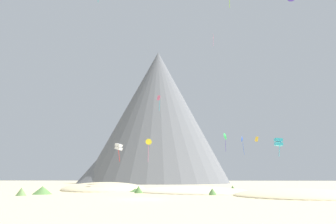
# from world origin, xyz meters

# --- Properties ---
(ground_plane) EXTENTS (400.00, 400.00, 0.00)m
(ground_plane) POSITION_xyz_m (0.00, 0.00, 0.00)
(ground_plane) COLOR #CCBA8E
(dune_foreground_left) EXTENTS (19.06, 28.15, 2.76)m
(dune_foreground_left) POSITION_xyz_m (-11.62, 27.69, 0.00)
(dune_foreground_left) COLOR #CCBA8E
(dune_foreground_left) RESTS_ON ground_plane
(dune_foreground_right) EXTENTS (23.90, 21.94, 1.77)m
(dune_foreground_right) POSITION_xyz_m (5.06, 16.43, 0.00)
(dune_foreground_right) COLOR beige
(dune_foreground_right) RESTS_ON ground_plane
(dune_midground) EXTENTS (20.88, 21.36, 1.83)m
(dune_midground) POSITION_xyz_m (18.07, 7.08, 0.00)
(dune_midground) COLOR beige
(dune_midground) RESTS_ON ground_plane
(bush_far_left) EXTENTS (1.78, 1.78, 1.01)m
(bush_far_left) POSITION_xyz_m (-16.27, 5.50, 0.50)
(bush_far_left) COLOR #668C4C
(bush_far_left) RESTS_ON ground_plane
(bush_ridge_crest) EXTENTS (1.46, 1.46, 0.98)m
(bush_ridge_crest) POSITION_xyz_m (11.73, 20.35, 0.49)
(bush_ridge_crest) COLOR #477238
(bush_ridge_crest) RESTS_ON ground_plane
(bush_near_right) EXTENTS (3.68, 3.68, 1.09)m
(bush_near_right) POSITION_xyz_m (-15.20, 9.08, 0.54)
(bush_near_right) COLOR #568442
(bush_near_right) RESTS_ON ground_plane
(bush_low_patch) EXTENTS (1.42, 1.42, 1.03)m
(bush_low_patch) POSITION_xyz_m (-2.70, 13.48, 0.52)
(bush_low_patch) COLOR #568442
(bush_low_patch) RESTS_ON ground_plane
(bush_mid_center) EXTENTS (1.70, 1.70, 0.87)m
(bush_mid_center) POSITION_xyz_m (7.81, 8.99, 0.43)
(bush_mid_center) COLOR #568442
(bush_mid_center) RESTS_ON ground_plane
(bush_scatter_east) EXTENTS (2.46, 2.46, 0.54)m
(bush_scatter_east) POSITION_xyz_m (-3.91, 17.88, 0.27)
(bush_scatter_east) COLOR #477238
(bush_scatter_east) RESTS_ON ground_plane
(rock_massif) EXTENTS (80.61, 80.61, 55.69)m
(rock_massif) POSITION_xyz_m (-10.06, 98.26, 23.41)
(rock_massif) COLOR slate
(rock_massif) RESTS_ON ground_plane
(kite_gold_low) EXTENTS (1.08, 0.45, 1.51)m
(kite_gold_low) POSITION_xyz_m (22.85, 56.59, 12.67)
(kite_gold_low) COLOR gold
(kite_pink_high) EXTENTS (0.31, 1.04, 3.71)m
(kite_pink_high) POSITION_xyz_m (11.43, 52.12, 41.24)
(kite_pink_high) COLOR pink
(kite_white_low) EXTENTS (1.38, 1.33, 3.25)m
(kite_white_low) POSITION_xyz_m (-7.63, 21.11, 7.49)
(kite_white_low) COLOR white
(kite_green_low) EXTENTS (1.38, 1.90, 4.87)m
(kite_green_low) POSITION_xyz_m (13.60, 48.49, 12.55)
(kite_green_low) COLOR green
(kite_cyan_low) EXTENTS (1.37, 1.33, 3.27)m
(kite_cyan_low) POSITION_xyz_m (20.36, 23.60, 8.37)
(kite_cyan_low) COLOR #33BCDB
(kite_blue_low) EXTENTS (1.00, 1.73, 5.31)m
(kite_blue_low) POSITION_xyz_m (19.41, 59.57, 12.94)
(kite_blue_low) COLOR blue
(kite_rainbow_mid) EXTENTS (0.90, 0.37, 3.86)m
(kite_rainbow_mid) POSITION_xyz_m (-2.93, 42.55, 21.04)
(kite_rainbow_mid) COLOR #E5668C
(kite_yellow_low) EXTENTS (1.39, 0.80, 4.82)m
(kite_yellow_low) POSITION_xyz_m (-3.85, 31.78, 9.35)
(kite_yellow_low) COLOR yellow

